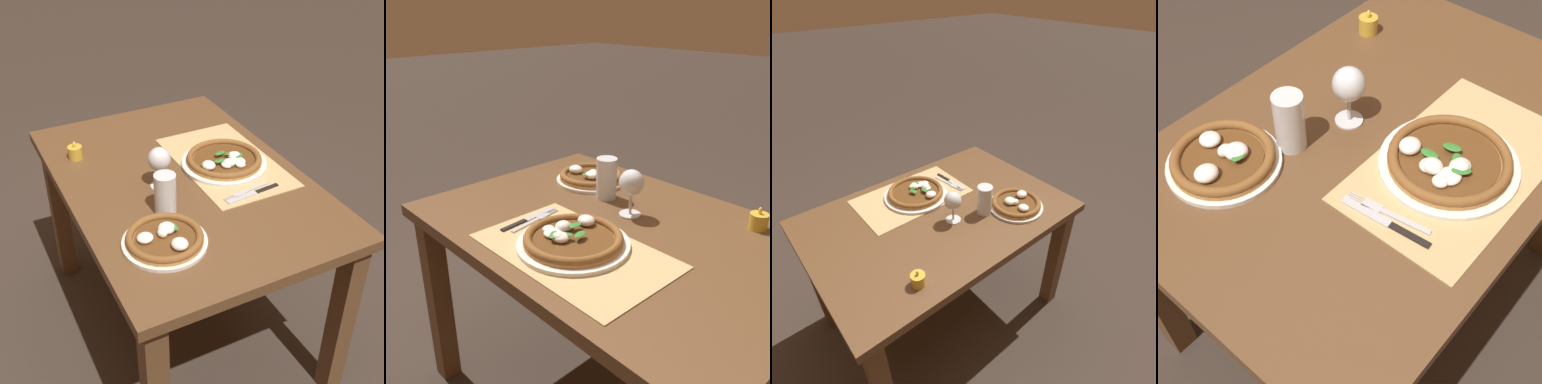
{
  "view_description": "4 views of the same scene",
  "coord_description": "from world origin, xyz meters",
  "views": [
    {
      "loc": [
        -1.48,
        0.71,
        1.78
      ],
      "look_at": [
        -0.17,
        0.04,
        0.79
      ],
      "focal_mm": 50.0,
      "sensor_mm": 36.0,
      "label": 1
    },
    {
      "loc": [
        0.82,
        -0.93,
        1.37
      ],
      "look_at": [
        -0.15,
        -0.02,
        0.81
      ],
      "focal_mm": 42.0,
      "sensor_mm": 36.0,
      "label": 2
    },
    {
      "loc": [
        0.68,
        1.01,
        1.7
      ],
      "look_at": [
        -0.16,
        -0.0,
        0.79
      ],
      "focal_mm": 30.0,
      "sensor_mm": 36.0,
      "label": 3
    },
    {
      "loc": [
        -0.77,
        -0.56,
        1.63
      ],
      "look_at": [
        -0.21,
        -0.08,
        0.77
      ],
      "focal_mm": 50.0,
      "sensor_mm": 36.0,
      "label": 4
    }
  ],
  "objects": [
    {
      "name": "wine_glass",
      "position": [
        -0.02,
        0.09,
        0.85
      ],
      "size": [
        0.08,
        0.08,
        0.16
      ],
      "color": "silver",
      "rests_on": "dining_table"
    },
    {
      "name": "pizza_near",
      "position": [
        0.0,
        -0.18,
        0.76
      ],
      "size": [
        0.32,
        0.32,
        0.05
      ],
      "color": "silver",
      "rests_on": "paper_placemat"
    },
    {
      "name": "pint_glass",
      "position": [
        -0.17,
        0.14,
        0.81
      ],
      "size": [
        0.07,
        0.07,
        0.15
      ],
      "color": "silver",
      "rests_on": "dining_table"
    },
    {
      "name": "ground_plane",
      "position": [
        0.0,
        0.0,
        0.0
      ],
      "size": [
        24.0,
        24.0,
        0.0
      ],
      "primitive_type": "plane",
      "color": "#382D26"
    },
    {
      "name": "pizza_far",
      "position": [
        -0.32,
        0.21,
        0.76
      ],
      "size": [
        0.26,
        0.26,
        0.05
      ],
      "color": "silver",
      "rests_on": "dining_table"
    },
    {
      "name": "dining_table",
      "position": [
        0.0,
        0.0,
        0.63
      ],
      "size": [
        1.22,
        0.83,
        0.74
      ],
      "color": "brown",
      "rests_on": "ground"
    },
    {
      "name": "votive_candle",
      "position": [
        0.31,
        0.3,
        0.76
      ],
      "size": [
        0.06,
        0.06,
        0.07
      ],
      "color": "gold",
      "rests_on": "dining_table"
    },
    {
      "name": "fork",
      "position": [
        -0.19,
        -0.16,
        0.75
      ],
      "size": [
        0.05,
        0.2,
        0.0
      ],
      "color": "#B7B7BC",
      "rests_on": "paper_placemat"
    },
    {
      "name": "knife",
      "position": [
        -0.21,
        -0.17,
        0.75
      ],
      "size": [
        0.04,
        0.22,
        0.01
      ],
      "color": "black",
      "rests_on": "paper_placemat"
    },
    {
      "name": "paper_placemat",
      "position": [
        0.03,
        -0.2,
        0.74
      ],
      "size": [
        0.55,
        0.34,
        0.0
      ],
      "primitive_type": "cube",
      "color": "tan",
      "rests_on": "dining_table"
    }
  ]
}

